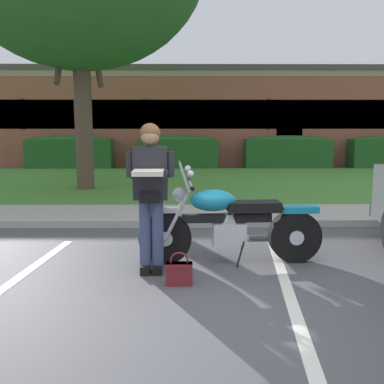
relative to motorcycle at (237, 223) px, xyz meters
name	(u,v)px	position (x,y,z in m)	size (l,w,h in m)	color
ground_plane	(227,307)	(-0.24, -1.39, -0.49)	(140.00, 140.00, 0.00)	#4C4C51
curb_strip	(210,223)	(-0.24, 1.95, -0.43)	(60.00, 0.20, 0.12)	#ADA89E
concrete_walk	(207,214)	(-0.24, 2.80, -0.45)	(60.00, 1.50, 0.08)	#ADA89E
grass_lawn	(200,182)	(-0.24, 7.32, -0.46)	(60.00, 7.53, 0.06)	#478433
stall_stripe_1	(291,298)	(0.40, -1.19, -0.49)	(0.12, 4.40, 0.01)	silver
motorcycle	(237,223)	(0.00, 0.00, 0.00)	(2.24, 0.82, 1.26)	black
rider_person	(151,186)	(-1.02, -0.39, 0.52)	(0.54, 0.59, 1.70)	black
handbag	(179,272)	(-0.70, -0.78, -0.34)	(0.28, 0.13, 0.36)	maroon
hedge_left	(70,151)	(-4.97, 11.48, 0.16)	(3.14, 0.90, 1.24)	#235623
hedge_center_left	(179,151)	(-0.91, 11.48, 0.16)	(2.88, 0.90, 1.24)	#235623
hedge_center_right	(287,151)	(3.14, 11.48, 0.16)	(3.18, 0.90, 1.24)	#235623
brick_building	(155,118)	(-2.17, 17.09, 1.45)	(27.72, 10.22, 3.88)	#93513D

